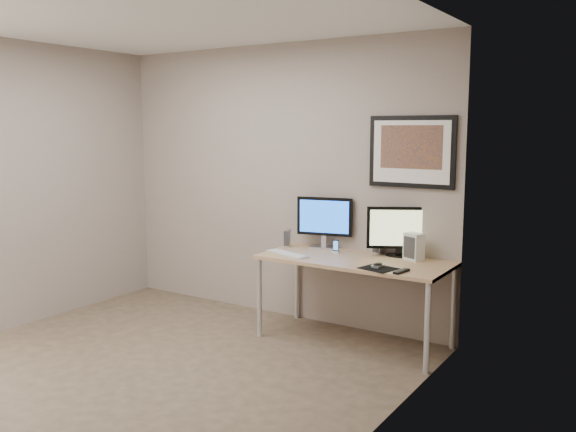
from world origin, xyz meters
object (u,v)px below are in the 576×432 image
object	(u,v)px
desk	(354,266)
monitor_large	(324,220)
monitor_tv	(399,230)
keyboard	(287,254)
fan_unit	(414,247)
framed_art	(412,152)
speaker_left	(287,238)
phone_dock	(336,246)
speaker_right	(378,242)

from	to	relation	value
desk	monitor_large	size ratio (longest dim) A/B	3.15
desk	monitor_tv	size ratio (longest dim) A/B	3.23
keyboard	fan_unit	bearing A→B (deg)	38.77
desk	framed_art	bearing A→B (deg)	43.46
speaker_left	phone_dock	xyz separation A→B (m)	(0.51, -0.00, -0.02)
framed_art	monitor_tv	size ratio (longest dim) A/B	1.51
phone_dock	fan_unit	distance (m)	0.69
speaker_right	framed_art	bearing A→B (deg)	8.19
monitor_large	fan_unit	xyz separation A→B (m)	(0.87, -0.04, -0.15)
desk	speaker_left	distance (m)	0.78
desk	speaker_left	xyz separation A→B (m)	(-0.76, 0.13, 0.15)
framed_art	fan_unit	distance (m)	0.79
monitor_large	speaker_left	xyz separation A→B (m)	(-0.32, -0.12, -0.18)
desk	monitor_tv	xyz separation A→B (m)	(0.28, 0.28, 0.30)
monitor_large	speaker_right	bearing A→B (deg)	-8.00
speaker_left	phone_dock	size ratio (longest dim) A/B	1.40
desk	speaker_left	bearing A→B (deg)	169.95
speaker_right	phone_dock	size ratio (longest dim) A/B	1.68
monitor_tv	phone_dock	bearing A→B (deg)	166.27
desk	fan_unit	size ratio (longest dim) A/B	7.07
speaker_left	phone_dock	distance (m)	0.51
monitor_tv	speaker_right	distance (m)	0.24
phone_dock	fan_unit	bearing A→B (deg)	-5.15
framed_art	fan_unit	bearing A→B (deg)	-51.99
desk	keyboard	size ratio (longest dim) A/B	3.53
desk	framed_art	world-z (taller)	framed_art
monitor_tv	phone_dock	size ratio (longest dim) A/B	4.21
speaker_left	phone_dock	bearing A→B (deg)	-20.90
speaker_left	fan_unit	size ratio (longest dim) A/B	0.73
desk	fan_unit	world-z (taller)	fan_unit
monitor_tv	speaker_left	world-z (taller)	monitor_tv
framed_art	keyboard	world-z (taller)	framed_art
framed_art	phone_dock	distance (m)	1.04
phone_dock	monitor_large	bearing A→B (deg)	134.34
desk	phone_dock	world-z (taller)	phone_dock
desk	monitor_large	distance (m)	0.60
framed_art	monitor_large	size ratio (longest dim) A/B	1.48
phone_dock	keyboard	world-z (taller)	phone_dock
speaker_left	keyboard	bearing A→B (deg)	-78.20
fan_unit	monitor_tv	bearing A→B (deg)	-177.64
monitor_tv	fan_unit	xyz separation A→B (m)	(0.16, -0.06, -0.12)
monitor_large	speaker_right	xyz separation A→B (m)	(0.51, 0.04, -0.16)
desk	speaker_left	size ratio (longest dim) A/B	9.70
speaker_right	speaker_left	bearing A→B (deg)	-167.12
monitor_large	fan_unit	bearing A→B (deg)	-15.39
phone_dock	fan_unit	world-z (taller)	fan_unit
speaker_right	keyboard	bearing A→B (deg)	-142.24
framed_art	speaker_right	world-z (taller)	framed_art
phone_dock	speaker_left	bearing A→B (deg)	167.78
desk	fan_unit	bearing A→B (deg)	26.55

